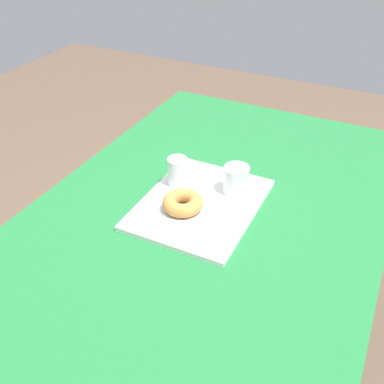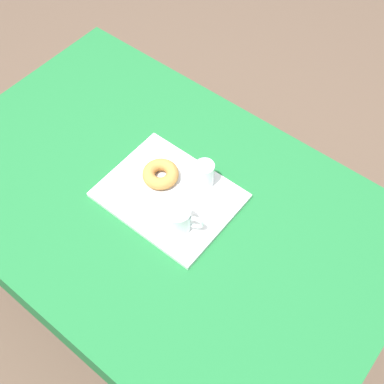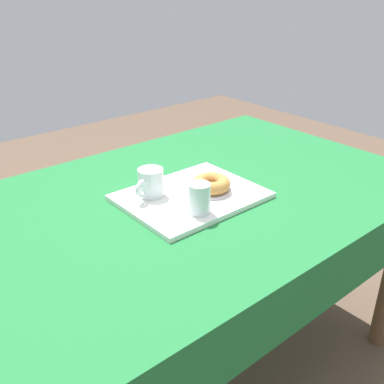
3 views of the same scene
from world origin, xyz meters
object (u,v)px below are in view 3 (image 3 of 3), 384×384
Objects in this scene: tea_mug_left at (150,183)px; sugar_donut_left at (211,184)px; water_glass_near at (199,200)px; dining_table at (189,216)px; donut_plate_left at (211,191)px; serving_tray at (191,196)px.

sugar_donut_left is (0.16, -0.10, -0.01)m from tea_mug_left.
water_glass_near reaches higher than tea_mug_left.
donut_plate_left is (0.04, -0.06, 0.10)m from dining_table.
dining_table is 0.12m from donut_plate_left.
tea_mug_left is at bearing 160.68° from dining_table.
tea_mug_left is at bearing 103.30° from water_glass_near.
serving_tray is 0.13m from water_glass_near.
donut_plate_left is (0.06, -0.03, 0.01)m from serving_tray.
dining_table is at bearing 125.75° from donut_plate_left.
tea_mug_left is at bearing 144.47° from serving_tray.
tea_mug_left reaches higher than sugar_donut_left.
donut_plate_left is at bearing -25.29° from serving_tray.
dining_table is 13.11× the size of sugar_donut_left.
water_glass_near reaches higher than sugar_donut_left.
water_glass_near is 0.72× the size of donut_plate_left.
donut_plate_left is (0.16, -0.10, -0.04)m from tea_mug_left.
sugar_donut_left reaches higher than donut_plate_left.
tea_mug_left is (-0.11, 0.04, 0.14)m from dining_table.
tea_mug_left is at bearing 148.01° from sugar_donut_left.
sugar_donut_left reaches higher than dining_table.
dining_table is 0.14m from sugar_donut_left.
dining_table is at bearing 125.75° from sugar_donut_left.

